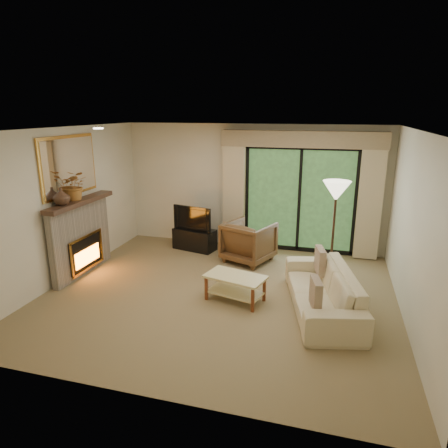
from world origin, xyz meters
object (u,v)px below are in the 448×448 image
(armchair, at_px, (249,242))
(media_console, at_px, (195,239))
(sofa, at_px, (322,290))
(coffee_table, at_px, (235,288))

(armchair, bearing_deg, media_console, 4.67)
(sofa, distance_m, coffee_table, 1.31)
(coffee_table, bearing_deg, armchair, 109.58)
(media_console, relative_size, armchair, 1.02)
(media_console, distance_m, coffee_table, 2.51)
(media_console, bearing_deg, coffee_table, -42.88)
(armchair, xyz_separation_m, coffee_table, (0.16, -1.71, -0.19))
(media_console, bearing_deg, sofa, -23.58)
(coffee_table, bearing_deg, media_console, 138.45)
(sofa, bearing_deg, armchair, -151.83)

